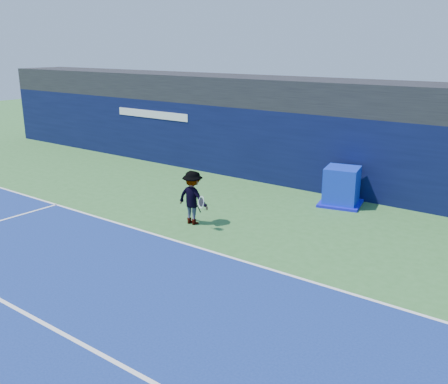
{
  "coord_description": "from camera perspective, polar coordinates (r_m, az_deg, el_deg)",
  "views": [
    {
      "loc": [
        10.04,
        -7.03,
        5.49
      ],
      "look_at": [
        0.88,
        5.2,
        1.0
      ],
      "focal_mm": 40.0,
      "sensor_mm": 36.0,
      "label": 1
    }
  ],
  "objects": [
    {
      "name": "back_wall_assembly",
      "position": [
        20.59,
        6.9,
        5.09
      ],
      "size": [
        36.0,
        1.03,
        3.0
      ],
      "color": "black",
      "rests_on": "ground"
    },
    {
      "name": "ground",
      "position": [
        13.43,
        -16.73,
        -8.5
      ],
      "size": [
        80.0,
        80.0,
        0.0
      ],
      "primitive_type": "plane",
      "color": "#367133",
      "rests_on": "ground"
    },
    {
      "name": "baseline",
      "position": [
        15.21,
        -7.68,
        -4.9
      ],
      "size": [
        24.0,
        0.1,
        0.01
      ],
      "primitive_type": "cube",
      "color": "white",
      "rests_on": "ground"
    },
    {
      "name": "equipment_cart",
      "position": [
        18.26,
        13.27,
        0.47
      ],
      "size": [
        1.7,
        1.7,
        1.37
      ],
      "color": "#0D27C2",
      "rests_on": "ground"
    },
    {
      "name": "tennis_ball",
      "position": [
        17.13,
        -3.86,
        0.59
      ],
      "size": [
        0.07,
        0.07,
        0.07
      ],
      "color": "#D6ED1A",
      "rests_on": "ground"
    },
    {
      "name": "tennis_player",
      "position": [
        15.83,
        -3.58,
        -0.64
      ],
      "size": [
        1.31,
        0.72,
        1.73
      ],
      "color": "white",
      "rests_on": "ground"
    },
    {
      "name": "service_line",
      "position": [
        12.49,
        -24.18,
        -11.2
      ],
      "size": [
        24.0,
        0.1,
        0.01
      ],
      "primitive_type": "cube",
      "color": "white",
      "rests_on": "ground"
    },
    {
      "name": "stadium_band",
      "position": [
        21.16,
        8.5,
        11.08
      ],
      "size": [
        36.0,
        3.0,
        1.2
      ],
      "primitive_type": "cube",
      "color": "black",
      "rests_on": "back_wall_assembly"
    }
  ]
}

